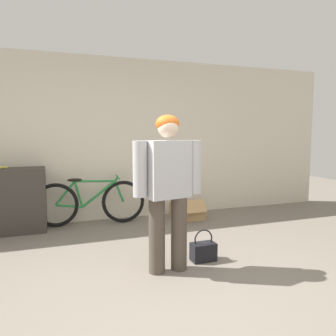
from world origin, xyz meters
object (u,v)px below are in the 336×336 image
(handbag, at_px, (203,251))
(cardboard_box, at_px, (187,211))
(person, at_px, (168,184))
(bicycle, at_px, (90,202))

(handbag, height_order, cardboard_box, handbag)
(person, distance_m, cardboard_box, 2.21)
(person, height_order, handbag, person)
(bicycle, xyz_separation_m, cardboard_box, (1.54, -0.17, -0.22))
(bicycle, xyz_separation_m, handbag, (1.01, -1.87, -0.24))
(cardboard_box, bearing_deg, handbag, -107.33)
(person, xyz_separation_m, cardboard_box, (0.99, 1.82, -0.77))
(handbag, relative_size, cardboard_box, 0.72)
(person, bearing_deg, cardboard_box, 50.51)
(bicycle, height_order, cardboard_box, bicycle)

